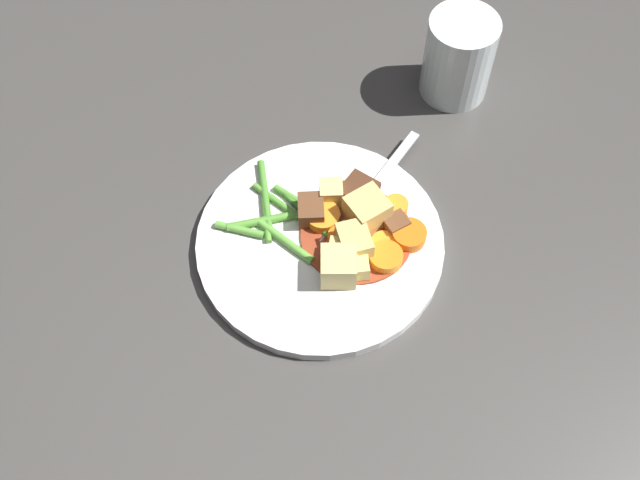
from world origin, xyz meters
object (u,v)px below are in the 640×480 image
dinner_plate (320,243)px  water_glass (458,57)px  carrot_slice_2 (340,241)px  meat_chunk_2 (396,224)px  potato_chunk_4 (353,267)px  potato_chunk_5 (354,243)px  carrot_slice_0 (384,246)px  potato_chunk_2 (331,193)px  potato_chunk_1 (343,257)px  meat_chunk_0 (359,192)px  carrot_slice_1 (396,207)px  potato_chunk_3 (367,211)px  carrot_slice_5 (324,217)px  meat_chunk_1 (311,211)px  potato_chunk_0 (338,267)px  carrot_slice_4 (409,235)px  fork (370,192)px  carrot_slice_3 (386,258)px

dinner_plate → water_glass: bearing=61.3°
carrot_slice_2 → meat_chunk_2: size_ratio=1.14×
potato_chunk_4 → water_glass: (0.09, 0.27, 0.03)m
potato_chunk_5 → carrot_slice_0: bearing=15.1°
potato_chunk_2 → water_glass: 0.22m
potato_chunk_1 → meat_chunk_0: bearing=84.3°
carrot_slice_1 → meat_chunk_0: (-0.04, 0.01, 0.00)m
potato_chunk_3 → meat_chunk_0: (-0.01, 0.03, -0.01)m
carrot_slice_5 → water_glass: 0.25m
carrot_slice_2 → potato_chunk_5: size_ratio=0.72×
meat_chunk_1 → meat_chunk_2: (0.09, -0.00, -0.00)m
carrot_slice_1 → carrot_slice_2: size_ratio=0.94×
carrot_slice_5 → meat_chunk_1: size_ratio=1.10×
potato_chunk_2 → meat_chunk_1: bearing=-127.0°
dinner_plate → potato_chunk_0: bearing=-59.3°
potato_chunk_5 → potato_chunk_0: bearing=-113.8°
dinner_plate → meat_chunk_2: 0.08m
carrot_slice_2 → meat_chunk_1: 0.04m
carrot_slice_4 → meat_chunk_1: bearing=172.1°
meat_chunk_1 → potato_chunk_0: bearing=-61.4°
potato_chunk_4 → meat_chunk_0: 0.09m
potato_chunk_0 → potato_chunk_5: 0.03m
potato_chunk_0 → meat_chunk_1: bearing=118.6°
carrot_slice_0 → potato_chunk_5: (-0.03, -0.01, 0.01)m
dinner_plate → water_glass: 0.27m
potato_chunk_2 → potato_chunk_5: size_ratio=0.69×
carrot_slice_0 → potato_chunk_1: 0.05m
potato_chunk_0 → potato_chunk_2: bearing=101.1°
carrot_slice_1 → fork: carrot_slice_1 is taller
potato_chunk_2 → meat_chunk_1: size_ratio=0.79×
carrot_slice_2 → potato_chunk_5: potato_chunk_5 is taller
carrot_slice_2 → dinner_plate: bearing=174.1°
potato_chunk_3 → meat_chunk_0: potato_chunk_3 is taller
carrot_slice_3 → meat_chunk_0: meat_chunk_0 is taller
carrot_slice_0 → potato_chunk_4: (-0.03, -0.03, 0.01)m
potato_chunk_4 → meat_chunk_0: (-0.00, 0.09, -0.00)m
carrot_slice_0 → water_glass: 0.25m
potato_chunk_1 → potato_chunk_3: size_ratio=0.79×
potato_chunk_2 → carrot_slice_5: bearing=-99.0°
carrot_slice_5 → potato_chunk_2: 0.03m
carrot_slice_3 → potato_chunk_2: bearing=133.1°
carrot_slice_5 → meat_chunk_2: size_ratio=1.53×
potato_chunk_4 → fork: 0.10m
meat_chunk_0 → carrot_slice_5: bearing=-134.8°
carrot_slice_4 → water_glass: size_ratio=0.35×
carrot_slice_5 → water_glass: size_ratio=0.35×
carrot_slice_5 → carrot_slice_3: bearing=-30.9°
meat_chunk_1 → meat_chunk_2: 0.09m
meat_chunk_2 → meat_chunk_0: bearing=141.1°
meat_chunk_1 → potato_chunk_1: bearing=-53.0°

